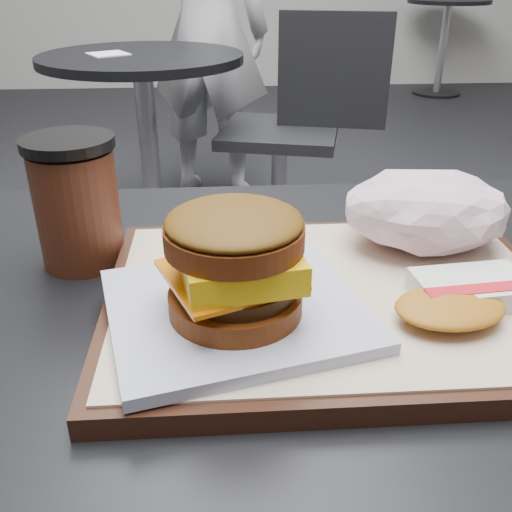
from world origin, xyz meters
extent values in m
cube|color=black|center=(0.00, 0.00, 0.75)|extent=(0.80, 0.60, 0.04)
cube|color=black|center=(0.00, 0.00, 0.78)|extent=(0.38, 0.28, 0.02)
cube|color=beige|center=(0.00, 0.00, 0.79)|extent=(0.36, 0.26, 0.00)
cube|color=silver|center=(-0.09, -0.04, 0.80)|extent=(0.23, 0.21, 0.01)
cylinder|color=#6A300F|center=(-0.09, -0.05, 0.81)|extent=(0.12, 0.12, 0.02)
cylinder|color=#341907|center=(-0.09, -0.05, 0.82)|extent=(0.10, 0.10, 0.01)
cube|color=orange|center=(-0.09, -0.04, 0.83)|extent=(0.11, 0.11, 0.00)
cube|color=yellow|center=(-0.08, -0.05, 0.84)|extent=(0.09, 0.09, 0.02)
cylinder|color=maroon|center=(-0.09, -0.05, 0.86)|extent=(0.12, 0.12, 0.02)
ellipsoid|color=#603B0D|center=(-0.09, -0.05, 0.87)|extent=(0.12, 0.12, 0.02)
cube|color=silver|center=(0.10, -0.02, 0.80)|extent=(0.09, 0.06, 0.02)
cube|color=red|center=(0.10, -0.04, 0.81)|extent=(0.09, 0.02, 0.00)
ellipsoid|color=#C27B1F|center=(0.07, -0.05, 0.80)|extent=(0.09, 0.07, 0.01)
cylinder|color=#421B0F|center=(-0.23, 0.10, 0.83)|extent=(0.08, 0.08, 0.11)
cylinder|color=black|center=(-0.23, 0.10, 0.89)|extent=(0.08, 0.08, 0.01)
cylinder|color=black|center=(-0.35, 1.65, 0.01)|extent=(0.44, 0.44, 0.02)
cylinder|color=#A5A5AA|center=(-0.35, 1.65, 0.37)|extent=(0.07, 0.07, 0.70)
cylinder|color=black|center=(-0.35, 1.65, 0.73)|extent=(0.70, 0.70, 0.03)
cube|color=white|center=(-0.46, 1.64, 0.75)|extent=(0.16, 0.16, 0.00)
cylinder|color=#AFAFB4|center=(0.13, 1.68, 0.22)|extent=(0.06, 0.06, 0.44)
cube|color=black|center=(0.13, 1.68, 0.46)|extent=(0.51, 0.51, 0.04)
cube|color=black|center=(0.32, 1.68, 0.68)|extent=(0.40, 0.12, 0.40)
imported|color=silver|center=(-0.13, 2.30, 0.76)|extent=(0.64, 0.52, 1.53)
cylinder|color=black|center=(1.80, 4.50, 0.01)|extent=(0.40, 0.40, 0.02)
cylinder|color=#A5A5AA|center=(1.80, 4.50, 0.37)|extent=(0.06, 0.06, 0.70)
cylinder|color=black|center=(1.80, 4.50, 0.73)|extent=(0.66, 0.66, 0.03)
camera|label=1|loc=(-0.10, -0.41, 1.04)|focal=40.00mm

